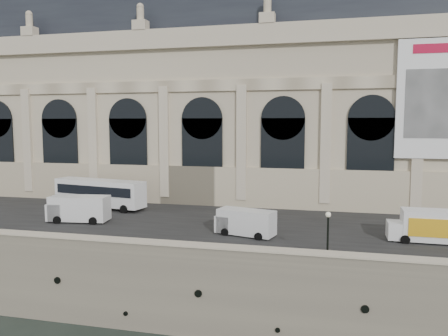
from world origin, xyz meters
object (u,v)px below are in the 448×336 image
object	(u,v)px
van_c	(76,209)
bus_left	(100,193)
box_truck	(433,226)
lamp_right	(328,238)
van_b	(243,222)

from	to	relation	value
van_c	bus_left	bearing A→B (deg)	100.14
box_truck	lamp_right	world-z (taller)	lamp_right
van_c	lamp_right	distance (m)	27.02
bus_left	van_c	xyz separation A→B (m)	(1.29, -7.22, -0.57)
van_b	box_truck	bearing A→B (deg)	4.75
van_c	box_truck	distance (m)	34.69
box_truck	lamp_right	size ratio (longest dim) A/B	1.83
van_b	van_c	size ratio (longest dim) A/B	0.90
bus_left	van_b	xyz separation A→B (m)	(19.43, -8.60, -0.74)
bus_left	box_truck	xyz separation A→B (m)	(35.98, -7.22, -0.54)
van_c	lamp_right	world-z (taller)	lamp_right
van_b	bus_left	bearing A→B (deg)	156.12
van_b	box_truck	distance (m)	16.61
van_c	lamp_right	size ratio (longest dim) A/B	1.65
bus_left	van_c	distance (m)	7.36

